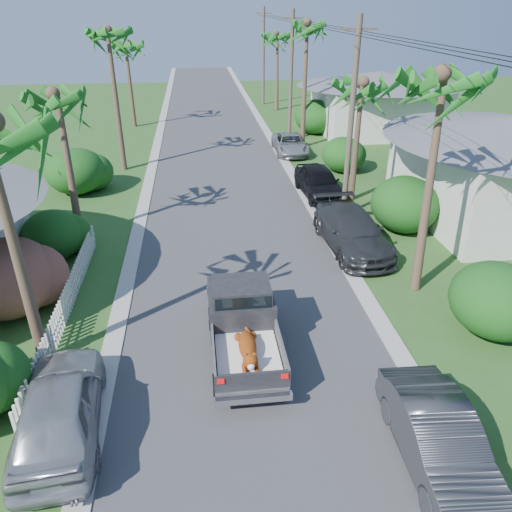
{
  "coord_description": "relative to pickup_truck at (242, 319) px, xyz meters",
  "views": [
    {
      "loc": [
        -1.4,
        -9.18,
        9.45
      ],
      "look_at": [
        0.47,
        6.4,
        1.4
      ],
      "focal_mm": 35.0,
      "sensor_mm": 36.0,
      "label": 1
    }
  ],
  "objects": [
    {
      "name": "ground",
      "position": [
        0.33,
        -3.14,
        -1.01
      ],
      "size": [
        120.0,
        120.0,
        0.0
      ],
      "primitive_type": "plane",
      "color": "#2E5520",
      "rests_on": "ground"
    },
    {
      "name": "curb_right",
      "position": [
        4.63,
        21.86,
        -0.98
      ],
      "size": [
        0.6,
        100.0,
        0.06
      ],
      "primitive_type": "cube",
      "color": "#A5A39E",
      "rests_on": "ground"
    },
    {
      "name": "palm_r_a",
      "position": [
        6.63,
        2.86,
        6.41
      ],
      "size": [
        4.4,
        4.4,
        8.7
      ],
      "color": "brown",
      "rests_on": "ground"
    },
    {
      "name": "parked_car_ln",
      "position": [
        -4.67,
        -2.91,
        -0.2
      ],
      "size": [
        2.38,
        4.91,
        1.61
      ],
      "primitive_type": "imported",
      "rotation": [
        0.0,
        0.0,
        3.24
      ],
      "color": "#A4A6AB",
      "rests_on": "ground"
    },
    {
      "name": "shrub_r_b",
      "position": [
        8.13,
        7.86,
        0.24
      ],
      "size": [
        3.0,
        3.3,
        2.5
      ],
      "primitive_type": "ellipsoid",
      "color": "#1A4513",
      "rests_on": "ground"
    },
    {
      "name": "utility_pole_b",
      "position": [
        5.93,
        9.86,
        3.59
      ],
      "size": [
        1.6,
        0.26,
        9.0
      ],
      "color": "brown",
      "rests_on": "ground"
    },
    {
      "name": "parked_car_rm",
      "position": [
        5.24,
        6.22,
        -0.21
      ],
      "size": [
        2.56,
        5.63,
        1.6
      ],
      "primitive_type": "imported",
      "rotation": [
        0.0,
        0.0,
        0.06
      ],
      "color": "#2A2C2F",
      "rests_on": "ground"
    },
    {
      "name": "utility_pole_c",
      "position": [
        5.93,
        24.86,
        3.59
      ],
      "size": [
        1.6,
        0.26,
        9.0
      ],
      "color": "brown",
      "rests_on": "ground"
    },
    {
      "name": "shrub_l_d",
      "position": [
        -7.67,
        14.86,
        0.19
      ],
      "size": [
        3.2,
        3.52,
        2.4
      ],
      "primitive_type": "ellipsoid",
      "color": "#1A4513",
      "rests_on": "ground"
    },
    {
      "name": "palm_l_b",
      "position": [
        -6.47,
        8.86,
        5.14
      ],
      "size": [
        4.4,
        4.4,
        7.4
      ],
      "color": "brown",
      "rests_on": "ground"
    },
    {
      "name": "curb_left",
      "position": [
        -3.97,
        21.86,
        -0.98
      ],
      "size": [
        0.6,
        100.0,
        0.06
      ],
      "primitive_type": "cube",
      "color": "#A5A39E",
      "rests_on": "ground"
    },
    {
      "name": "palm_l_d",
      "position": [
        -6.17,
        30.86,
        5.43
      ],
      "size": [
        4.4,
        4.4,
        7.7
      ],
      "color": "brown",
      "rests_on": "ground"
    },
    {
      "name": "picket_fence",
      "position": [
        -5.67,
        2.36,
        -0.51
      ],
      "size": [
        0.1,
        11.0,
        1.0
      ],
      "primitive_type": "cube",
      "color": "white",
      "rests_on": "ground"
    },
    {
      "name": "shrub_r_c",
      "position": [
        7.83,
        16.86,
        0.04
      ],
      "size": [
        2.6,
        2.86,
        2.1
      ],
      "primitive_type": "ellipsoid",
      "color": "#1A4513",
      "rests_on": "ground"
    },
    {
      "name": "road",
      "position": [
        0.33,
        21.86,
        -1.0
      ],
      "size": [
        8.0,
        100.0,
        0.02
      ],
      "primitive_type": "cube",
      "color": "#38383A",
      "rests_on": "ground"
    },
    {
      "name": "parked_car_rn",
      "position": [
        3.93,
        -4.86,
        -0.29
      ],
      "size": [
        1.67,
        4.43,
        1.44
      ],
      "primitive_type": "imported",
      "rotation": [
        0.0,
        0.0,
        -0.03
      ],
      "color": "#2E2F33",
      "rests_on": "ground"
    },
    {
      "name": "shrub_l_b",
      "position": [
        -7.47,
        2.86,
        0.29
      ],
      "size": [
        3.0,
        3.3,
        2.6
      ],
      "primitive_type": "ellipsoid",
      "color": "#AC1841",
      "rests_on": "ground"
    },
    {
      "name": "house_right_far",
      "position": [
        13.33,
        26.86,
        1.11
      ],
      "size": [
        9.0,
        8.0,
        4.6
      ],
      "color": "silver",
      "rests_on": "ground"
    },
    {
      "name": "house_right_near",
      "position": [
        13.33,
        8.86,
        1.21
      ],
      "size": [
        8.0,
        9.0,
        4.8
      ],
      "color": "silver",
      "rests_on": "ground"
    },
    {
      "name": "shrub_r_d",
      "position": [
        8.33,
        26.86,
        0.29
      ],
      "size": [
        3.2,
        3.52,
        2.6
      ],
      "primitive_type": "ellipsoid",
      "color": "#1A4513",
      "rests_on": "ground"
    },
    {
      "name": "palm_r_c",
      "position": [
        6.53,
        22.86,
        7.1
      ],
      "size": [
        4.4,
        4.4,
        9.4
      ],
      "color": "brown",
      "rests_on": "ground"
    },
    {
      "name": "palm_r_d",
      "position": [
        6.83,
        36.86,
        5.73
      ],
      "size": [
        4.4,
        4.4,
        8.0
      ],
      "color": "brown",
      "rests_on": "ground"
    },
    {
      "name": "palm_r_b",
      "position": [
        6.93,
        11.86,
        4.94
      ],
      "size": [
        4.4,
        4.4,
        7.2
      ],
      "color": "brown",
      "rests_on": "ground"
    },
    {
      "name": "pickup_truck",
      "position": [
        0.0,
        0.0,
        0.0
      ],
      "size": [
        1.98,
        5.12,
        2.06
      ],
      "color": "black",
      "rests_on": "ground"
    },
    {
      "name": "parked_car_rd",
      "position": [
        5.33,
        21.28,
        -0.37
      ],
      "size": [
        2.22,
        4.66,
        1.28
      ],
      "primitive_type": "imported",
      "rotation": [
        0.0,
        0.0,
        -0.02
      ],
      "color": "#9D9EA4",
      "rests_on": "ground"
    },
    {
      "name": "palm_l_c",
      "position": [
        -5.67,
        18.86,
        6.9
      ],
      "size": [
        4.4,
        4.4,
        9.2
      ],
      "color": "brown",
      "rests_on": "ground"
    },
    {
      "name": "parked_car_rf",
      "position": [
        5.33,
        12.69,
        -0.21
      ],
      "size": [
        2.15,
        4.77,
        1.59
      ],
      "primitive_type": "imported",
      "rotation": [
        0.0,
        0.0,
        0.06
      ],
      "color": "black",
      "rests_on": "ground"
    },
    {
      "name": "shrub_r_a",
      "position": [
        7.93,
        -0.14,
        0.14
      ],
      "size": [
        2.8,
        3.08,
        2.3
      ],
      "primitive_type": "ellipsoid",
      "color": "#1A4513",
      "rests_on": "ground"
    },
    {
      "name": "utility_pole_d",
      "position": [
        5.93,
        39.86,
        3.59
      ],
      "size": [
        1.6,
        0.26,
        9.0
      ],
      "color": "brown",
      "rests_on": "ground"
    },
    {
      "name": "shrub_l_c",
      "position": [
        -7.07,
        6.86,
        -0.01
      ],
      "size": [
        2.4,
        2.64,
        2.0
      ],
      "primitive_type": "ellipsoid",
      "color": "#1A4513",
      "rests_on": "ground"
    }
  ]
}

